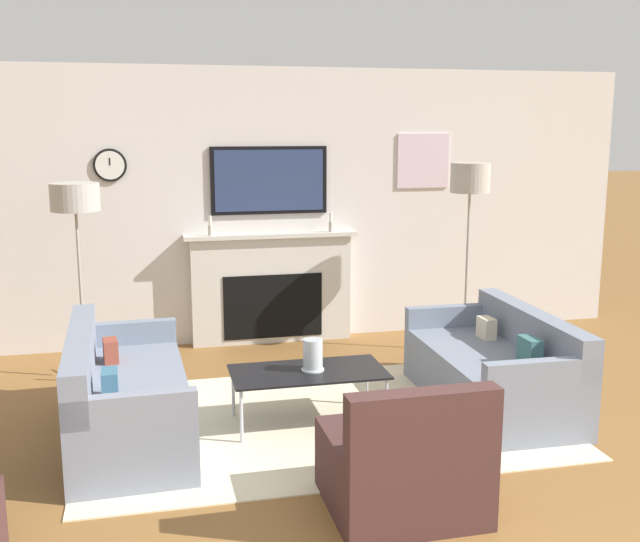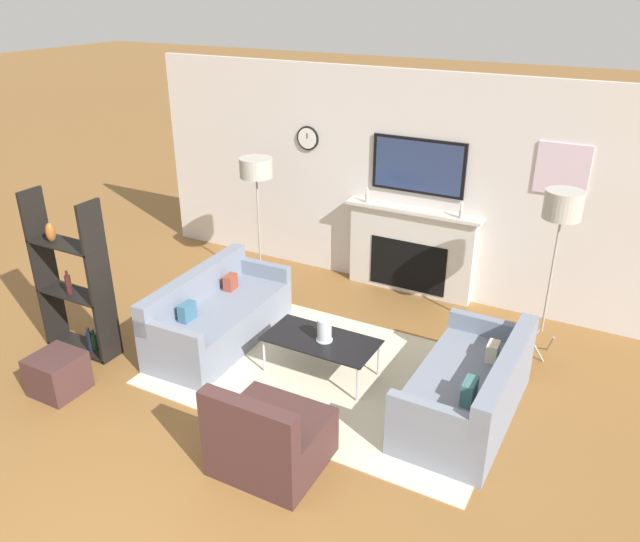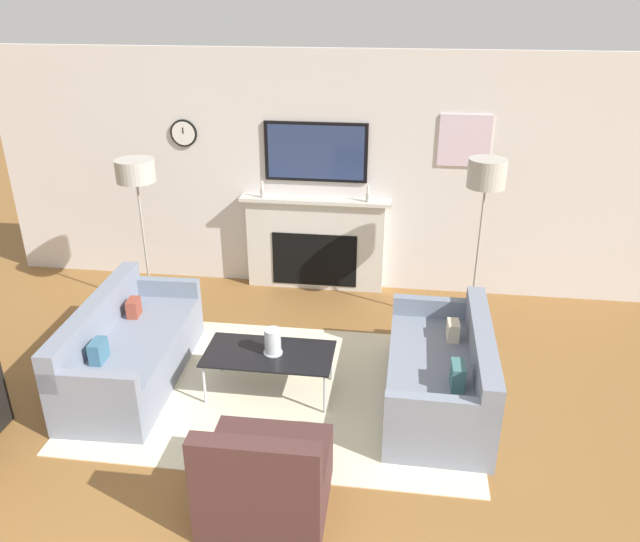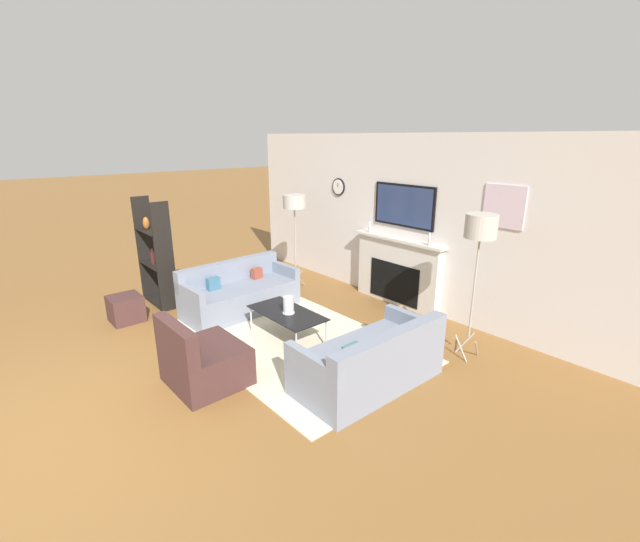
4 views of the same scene
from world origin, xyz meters
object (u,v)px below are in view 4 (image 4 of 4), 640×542
Objects in this scene: shelf_unit at (155,256)px; ottoman at (126,309)px; armchair at (203,361)px; floor_lamp_right at (481,229)px; coffee_table at (287,314)px; hurricane_candle at (288,306)px; floor_lamp_left at (294,203)px; couch_right at (370,362)px; couch_left at (239,294)px.

shelf_unit is 0.98m from ottoman.
armchair is 3.48m from floor_lamp_right.
hurricane_candle is at bearing 5.33° from coffee_table.
shelf_unit reaches higher than floor_lamp_left.
couch_right reaches higher than hurricane_candle.
floor_lamp_left reaches higher than coffee_table.
armchair is 0.49× the size of floor_lamp_left.
shelf_unit is (-2.72, 0.55, 0.53)m from armchair.
coffee_table is (1.30, -0.03, 0.09)m from couch_left.
floor_lamp_right is at bearing 38.17° from hurricane_candle.
couch_left is 1.35m from hurricane_candle.
coffee_table is 4.80× the size of hurricane_candle.
couch_left is at bearing 178.79° from hurricane_candle.
floor_lamp_left is at bearing 70.13° from shelf_unit.
couch_right is 0.92× the size of floor_lamp_right.
armchair is at bearing -119.78° from floor_lamp_right.
couch_right is 1.85m from armchair.
floor_lamp_right is 4.92m from shelf_unit.
hurricane_candle is (1.33, -0.03, 0.22)m from couch_left.
shelf_unit is at bearing -168.15° from couch_right.
coffee_table reaches higher than ottoman.
couch_left is at bearing -75.42° from floor_lamp_left.
shelf_unit reaches higher than coffee_table.
couch_left is at bearing 35.35° from shelf_unit.
shelf_unit is (-4.31, -2.22, -0.83)m from floor_lamp_right.
ottoman is (-3.56, -1.48, -0.08)m from couch_right.
couch_right is (2.78, 0.00, -0.01)m from couch_left.
floor_lamp_right is (3.15, 1.40, 1.35)m from couch_left.
couch_right is 0.99× the size of floor_lamp_left.
coffee_table is at bearing 34.99° from ottoman.
ottoman is (-0.41, -2.88, -1.34)m from floor_lamp_left.
shelf_unit reaches higher than ottoman.
ottoman is at bearing -143.71° from floor_lamp_right.
armchair is at bearing -55.39° from floor_lamp_left.
floor_lamp_right reaches higher than coffee_table.
armchair reaches higher than coffee_table.
coffee_table is 2.54m from ottoman.
floor_lamp_right is 4.08× the size of ottoman.
ottoman is (-3.92, -2.88, -1.44)m from floor_lamp_right.
floor_lamp_right is (1.81, 1.42, 1.13)m from hurricane_candle.
floor_lamp_right reaches higher than couch_right.
hurricane_candle is 0.13× the size of floor_lamp_right.
couch_right is 3.86m from ottoman.
ottoman is (0.39, -0.66, -0.61)m from shelf_unit.
couch_left is 1.08× the size of couch_right.
shelf_unit is (-0.80, -2.22, -0.73)m from floor_lamp_left.
floor_lamp_right reaches higher than couch_left.
floor_lamp_left is (-1.92, 2.78, 1.26)m from armchair.
shelf_unit reaches higher than armchair.
coffee_table is 0.65× the size of shelf_unit.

